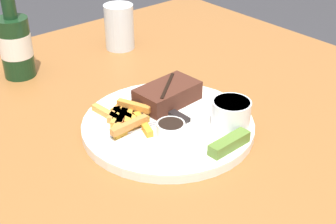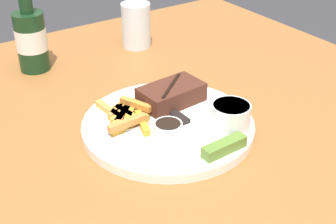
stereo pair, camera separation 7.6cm
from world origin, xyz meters
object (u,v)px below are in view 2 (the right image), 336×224
at_px(fork_utensil, 124,129).
at_px(beer_bottle, 31,38).
at_px(coleslaw_cup, 231,116).
at_px(drinking_glass, 136,25).
at_px(steak_portion, 171,94).
at_px(dinner_plate, 168,126).
at_px(dipping_sauce_cup, 168,129).
at_px(pickle_spear, 224,147).
at_px(knife_utensil, 166,108).

bearing_deg(fork_utensil, beer_bottle, 107.86).
bearing_deg(coleslaw_cup, drinking_glass, 79.88).
bearing_deg(coleslaw_cup, steak_portion, 102.46).
xyz_separation_m(dinner_plate, dipping_sauce_cup, (-0.03, -0.04, 0.02)).
xyz_separation_m(beer_bottle, drinking_glass, (0.26, -0.01, -0.02)).
distance_m(pickle_spear, knife_utensil, 0.17).
bearing_deg(pickle_spear, knife_utensil, 90.52).
xyz_separation_m(dipping_sauce_cup, beer_bottle, (-0.08, 0.42, 0.05)).
distance_m(dinner_plate, beer_bottle, 0.41).
bearing_deg(dipping_sauce_cup, pickle_spear, -62.60).
distance_m(dipping_sauce_cup, pickle_spear, 0.10).
height_order(fork_utensil, beer_bottle, beer_bottle).
xyz_separation_m(knife_utensil, drinking_glass, (0.13, 0.33, 0.03)).
relative_size(coleslaw_cup, drinking_glass, 0.62).
bearing_deg(fork_utensil, pickle_spear, -41.56).
height_order(dipping_sauce_cup, drinking_glass, drinking_glass).
height_order(dipping_sauce_cup, pickle_spear, dipping_sauce_cup).
bearing_deg(steak_portion, drinking_glass, 70.65).
bearing_deg(dinner_plate, beer_bottle, 105.56).
relative_size(knife_utensil, beer_bottle, 0.76).
relative_size(pickle_spear, beer_bottle, 0.38).
height_order(coleslaw_cup, fork_utensil, coleslaw_cup).
distance_m(beer_bottle, drinking_glass, 0.27).
height_order(dipping_sauce_cup, knife_utensil, dipping_sauce_cup).
xyz_separation_m(dinner_plate, beer_bottle, (-0.11, 0.39, 0.07)).
bearing_deg(beer_bottle, drinking_glass, -3.13).
xyz_separation_m(dinner_plate, knife_utensil, (0.02, 0.04, 0.01)).
bearing_deg(beer_bottle, steak_portion, -65.50).
relative_size(steak_portion, pickle_spear, 1.53).
distance_m(dipping_sauce_cup, drinking_glass, 0.45).
distance_m(pickle_spear, fork_utensil, 0.18).
bearing_deg(knife_utensil, coleslaw_cup, -157.98).
bearing_deg(dipping_sauce_cup, fork_utensil, 134.41).
relative_size(pickle_spear, fork_utensil, 0.63).
height_order(pickle_spear, fork_utensil, pickle_spear).
bearing_deg(dipping_sauce_cup, coleslaw_cup, -25.23).
relative_size(fork_utensil, beer_bottle, 0.61).
bearing_deg(pickle_spear, fork_utensil, 124.75).
xyz_separation_m(coleslaw_cup, pickle_spear, (-0.05, -0.05, -0.02)).
height_order(steak_portion, knife_utensil, steak_portion).
bearing_deg(steak_portion, knife_utensil, -147.72).
distance_m(dinner_plate, dipping_sauce_cup, 0.05).
distance_m(pickle_spear, beer_bottle, 0.54).
xyz_separation_m(dipping_sauce_cup, pickle_spear, (0.05, -0.09, -0.00)).
relative_size(dinner_plate, drinking_glass, 2.82).
relative_size(dinner_plate, dipping_sauce_cup, 6.28).
bearing_deg(drinking_glass, pickle_spear, -104.84).
relative_size(steak_portion, knife_utensil, 0.77).
distance_m(fork_utensil, drinking_glass, 0.43).
distance_m(fork_utensil, beer_bottle, 0.37).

